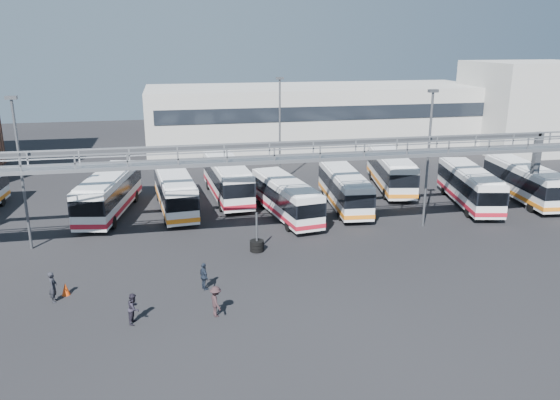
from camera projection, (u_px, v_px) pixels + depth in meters
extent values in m
plane|color=black|center=(288.00, 277.00, 32.43)|extent=(140.00, 140.00, 0.00)
cube|color=gray|center=(272.00, 159.00, 35.41)|extent=(50.00, 1.80, 0.22)
cube|color=gray|center=(274.00, 147.00, 34.34)|extent=(50.00, 0.10, 0.10)
cube|color=gray|center=(269.00, 143.00, 35.94)|extent=(50.00, 0.10, 0.10)
cube|color=#4C4F54|center=(261.00, 145.00, 39.11)|extent=(45.00, 0.50, 0.35)
cube|color=#9E9E99|center=(316.00, 118.00, 69.32)|extent=(42.00, 14.00, 8.00)
cube|color=#B2B2AD|center=(529.00, 107.00, 68.26)|extent=(14.00, 12.00, 11.00)
cylinder|color=#4C4F54|center=(22.00, 177.00, 35.46)|extent=(0.18, 0.18, 10.00)
cube|color=#4C4F54|center=(11.00, 98.00, 34.01)|extent=(0.70, 0.35, 0.22)
cylinder|color=#4C4F54|center=(428.00, 162.00, 39.91)|extent=(0.18, 0.18, 10.00)
cube|color=#4C4F54|center=(433.00, 91.00, 38.46)|extent=(0.70, 0.35, 0.22)
cylinder|color=#4C4F54|center=(280.00, 132.00, 52.46)|extent=(0.18, 0.18, 10.00)
cube|color=#4C4F54|center=(280.00, 78.00, 51.02)|extent=(0.70, 0.35, 0.22)
cylinder|color=black|center=(2.00, 201.00, 46.18)|extent=(0.34, 0.94, 0.92)
cube|color=silver|center=(109.00, 192.00, 43.56)|extent=(4.50, 11.36, 2.77)
cube|color=black|center=(109.00, 189.00, 43.47)|extent=(4.57, 11.43, 1.11)
cube|color=#AA1425|center=(110.00, 204.00, 43.84)|extent=(4.55, 11.42, 0.35)
cube|color=silver|center=(108.00, 175.00, 43.15)|extent=(4.05, 10.23, 0.16)
cylinder|color=black|center=(82.00, 223.00, 40.52)|extent=(0.48, 1.05, 1.01)
cylinder|color=black|center=(113.00, 223.00, 40.56)|extent=(0.48, 1.05, 1.01)
cylinder|color=black|center=(109.00, 196.00, 47.32)|extent=(0.48, 1.05, 1.01)
cylinder|color=black|center=(135.00, 196.00, 47.37)|extent=(0.48, 1.05, 1.01)
cube|color=silver|center=(175.00, 190.00, 44.51)|extent=(3.37, 10.79, 2.65)
cube|color=black|center=(175.00, 187.00, 44.42)|extent=(3.44, 10.86, 1.06)
cube|color=orange|center=(175.00, 201.00, 44.78)|extent=(3.43, 10.85, 0.34)
cube|color=silver|center=(174.00, 174.00, 44.12)|extent=(3.04, 9.71, 0.15)
cylinder|color=black|center=(166.00, 219.00, 41.45)|extent=(0.38, 0.99, 0.97)
cylinder|color=black|center=(195.00, 216.00, 42.06)|extent=(0.38, 0.99, 0.97)
cylinder|color=black|center=(159.00, 195.00, 47.69)|extent=(0.38, 0.99, 0.97)
cylinder|color=black|center=(184.00, 193.00, 48.30)|extent=(0.38, 0.99, 0.97)
cube|color=silver|center=(227.00, 178.00, 47.90)|extent=(3.32, 11.38, 2.81)
cube|color=black|center=(227.00, 175.00, 47.81)|extent=(3.38, 11.45, 1.12)
cube|color=#AA1425|center=(227.00, 189.00, 48.18)|extent=(3.37, 11.43, 0.36)
cube|color=silver|center=(227.00, 162.00, 47.48)|extent=(2.99, 10.24, 0.16)
cylinder|color=black|center=(221.00, 206.00, 44.66)|extent=(0.38, 1.04, 1.02)
cylinder|color=black|center=(249.00, 203.00, 45.26)|extent=(0.38, 1.04, 1.02)
cylinder|color=black|center=(208.00, 184.00, 51.31)|extent=(0.38, 1.04, 1.02)
cylinder|color=black|center=(233.00, 182.00, 51.90)|extent=(0.38, 1.04, 1.02)
cube|color=silver|center=(286.00, 197.00, 42.96)|extent=(3.82, 10.28, 2.51)
cube|color=black|center=(286.00, 193.00, 42.88)|extent=(3.89, 10.35, 1.00)
cube|color=#AA1425|center=(286.00, 208.00, 43.21)|extent=(3.88, 10.34, 0.32)
cube|color=silver|center=(286.00, 181.00, 42.59)|extent=(3.44, 9.25, 0.15)
cylinder|color=black|center=(288.00, 225.00, 40.07)|extent=(0.41, 0.94, 0.91)
cylinder|color=black|center=(314.00, 222.00, 40.76)|extent=(0.41, 0.94, 0.91)
cylinder|color=black|center=(260.00, 202.00, 45.85)|extent=(0.41, 0.94, 0.91)
cylinder|color=black|center=(283.00, 200.00, 46.53)|extent=(0.41, 0.94, 0.91)
cube|color=silver|center=(344.00, 188.00, 45.45)|extent=(3.19, 10.45, 2.57)
cube|color=black|center=(344.00, 184.00, 45.37)|extent=(3.26, 10.51, 1.03)
cube|color=orange|center=(344.00, 198.00, 45.71)|extent=(3.25, 10.50, 0.33)
cube|color=silver|center=(345.00, 172.00, 45.07)|extent=(2.87, 9.40, 0.15)
cylinder|color=black|center=(340.00, 214.00, 42.55)|extent=(0.36, 0.96, 0.94)
cylinder|color=black|center=(366.00, 213.00, 42.79)|extent=(0.36, 0.96, 0.94)
cylinder|color=black|center=(324.00, 192.00, 48.82)|extent=(0.36, 0.96, 0.94)
cylinder|color=black|center=(347.00, 191.00, 49.06)|extent=(0.36, 0.96, 0.94)
cube|color=silver|center=(391.00, 170.00, 51.04)|extent=(4.53, 11.28, 2.75)
cube|color=black|center=(391.00, 167.00, 50.95)|extent=(4.60, 11.35, 1.10)
cube|color=orange|center=(390.00, 180.00, 51.31)|extent=(4.59, 11.34, 0.35)
cube|color=silver|center=(392.00, 155.00, 50.63)|extent=(4.08, 10.15, 0.16)
cylinder|color=black|center=(385.00, 194.00, 48.02)|extent=(0.48, 1.04, 1.00)
cylinder|color=black|center=(411.00, 194.00, 48.05)|extent=(0.48, 1.04, 1.00)
cylinder|color=black|center=(371.00, 175.00, 54.78)|extent=(0.48, 1.04, 1.00)
cylinder|color=black|center=(394.00, 175.00, 54.81)|extent=(0.48, 1.04, 1.00)
cube|color=silver|center=(469.00, 186.00, 46.05)|extent=(4.42, 10.70, 2.61)
cube|color=black|center=(470.00, 182.00, 45.96)|extent=(4.50, 10.77, 1.04)
cube|color=#AA1425|center=(468.00, 196.00, 46.31)|extent=(4.48, 10.76, 0.33)
cube|color=silver|center=(471.00, 170.00, 45.66)|extent=(3.98, 9.63, 0.15)
cylinder|color=black|center=(468.00, 212.00, 43.20)|extent=(0.47, 0.99, 0.95)
cylinder|color=black|center=(495.00, 212.00, 43.20)|extent=(0.47, 0.99, 0.95)
cylinder|color=black|center=(444.00, 189.00, 49.61)|extent=(0.47, 0.99, 0.95)
cylinder|color=black|center=(468.00, 189.00, 49.61)|extent=(0.47, 0.99, 0.95)
cube|color=silver|center=(524.00, 181.00, 47.43)|extent=(3.49, 10.70, 2.63)
cube|color=black|center=(525.00, 178.00, 47.34)|extent=(3.55, 10.76, 1.05)
cube|color=orange|center=(523.00, 191.00, 47.69)|extent=(3.54, 10.75, 0.33)
cube|color=silver|center=(526.00, 166.00, 47.04)|extent=(3.14, 9.63, 0.15)
cylinder|color=black|center=(532.00, 207.00, 44.48)|extent=(0.39, 0.98, 0.95)
cylinder|color=black|center=(556.00, 206.00, 44.68)|extent=(0.39, 0.98, 0.95)
cylinder|color=black|center=(493.00, 186.00, 50.90)|extent=(0.39, 0.98, 0.95)
cylinder|color=black|center=(515.00, 185.00, 51.10)|extent=(0.39, 0.98, 0.95)
imported|color=black|center=(53.00, 287.00, 29.20)|extent=(0.42, 0.63, 1.72)
imported|color=black|center=(134.00, 308.00, 27.02)|extent=(0.80, 0.91, 1.58)
imported|color=#2C1D20|center=(216.00, 301.00, 27.67)|extent=(0.83, 1.16, 1.63)
imported|color=#1A222F|center=(204.00, 276.00, 30.63)|extent=(0.68, 1.01, 1.59)
cone|color=#E0410C|center=(66.00, 289.00, 30.09)|extent=(0.50, 0.50, 0.72)
cylinder|color=black|center=(257.00, 249.00, 36.40)|extent=(0.94, 0.94, 0.22)
cylinder|color=black|center=(257.00, 246.00, 36.33)|extent=(0.94, 0.94, 0.22)
cylinder|color=black|center=(257.00, 242.00, 36.26)|extent=(0.94, 0.94, 0.22)
cylinder|color=#4C4F54|center=(257.00, 232.00, 36.06)|extent=(0.13, 0.13, 2.69)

